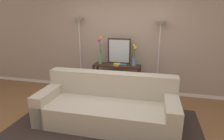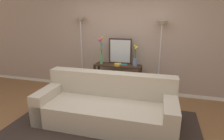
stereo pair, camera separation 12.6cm
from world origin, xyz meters
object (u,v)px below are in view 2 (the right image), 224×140
(vase_short_flowers, at_px, (135,58))
(book_stack, at_px, (123,65))
(couch, at_px, (106,106))
(floor_lamp_left, at_px, (81,34))
(floor_lamp_right, at_px, (161,39))
(vase_tall_flowers, at_px, (101,53))
(book_row_under_console, at_px, (107,92))
(fruit_bowl, at_px, (118,65))
(console_table, at_px, (118,75))
(wall_mirror, at_px, (120,51))

(vase_short_flowers, distance_m, book_stack, 0.32)
(vase_short_flowers, bearing_deg, couch, -104.10)
(couch, relative_size, floor_lamp_left, 1.32)
(floor_lamp_right, relative_size, vase_tall_flowers, 2.73)
(vase_short_flowers, distance_m, book_row_under_console, 1.17)
(fruit_bowl, bearing_deg, console_table, 102.05)
(couch, height_order, wall_mirror, wall_mirror)
(floor_lamp_right, height_order, vase_short_flowers, floor_lamp_right)
(console_table, relative_size, floor_lamp_right, 0.62)
(floor_lamp_right, xyz_separation_m, book_row_under_console, (-1.26, -0.14, -1.38))
(couch, bearing_deg, console_table, 94.81)
(vase_short_flowers, bearing_deg, wall_mirror, 160.79)
(floor_lamp_right, height_order, book_row_under_console, floor_lamp_right)
(floor_lamp_right, xyz_separation_m, fruit_bowl, (-0.94, -0.24, -0.62))
(floor_lamp_left, bearing_deg, couch, -51.21)
(vase_tall_flowers, bearing_deg, book_row_under_console, 9.78)
(console_table, height_order, vase_short_flowers, vase_short_flowers)
(floor_lamp_left, relative_size, fruit_bowl, 11.16)
(console_table, distance_m, floor_lamp_left, 1.40)
(wall_mirror, relative_size, fruit_bowl, 3.64)
(vase_tall_flowers, height_order, book_stack, vase_tall_flowers)
(book_row_under_console, bearing_deg, console_table, -0.00)
(wall_mirror, distance_m, vase_tall_flowers, 0.46)
(couch, xyz_separation_m, console_table, (-0.10, 1.25, 0.23))
(floor_lamp_left, distance_m, book_stack, 1.38)
(fruit_bowl, height_order, book_row_under_console, fruit_bowl)
(console_table, distance_m, book_stack, 0.33)
(floor_lamp_right, xyz_separation_m, vase_tall_flowers, (-1.38, -0.16, -0.36))
(vase_tall_flowers, height_order, vase_short_flowers, vase_tall_flowers)
(vase_short_flowers, xyz_separation_m, book_stack, (-0.26, -0.10, -0.17))
(wall_mirror, relative_size, vase_short_flowers, 1.21)
(book_row_under_console, bearing_deg, floor_lamp_right, 6.46)
(console_table, bearing_deg, floor_lamp_right, 8.39)
(wall_mirror, bearing_deg, vase_tall_flowers, -159.80)
(vase_tall_flowers, bearing_deg, floor_lamp_right, 6.75)
(floor_lamp_right, relative_size, book_stack, 9.30)
(vase_tall_flowers, xyz_separation_m, vase_short_flowers, (0.83, 0.02, -0.09))
(floor_lamp_right, height_order, book_stack, floor_lamp_right)
(floor_lamp_left, xyz_separation_m, book_row_under_console, (0.72, -0.14, -1.44))
(floor_lamp_right, xyz_separation_m, book_stack, (-0.80, -0.24, -0.62))
(wall_mirror, xyz_separation_m, book_row_under_console, (-0.31, -0.14, -1.04))
(floor_lamp_left, relative_size, wall_mirror, 3.07)
(floor_lamp_left, bearing_deg, vase_tall_flowers, -15.23)
(console_table, xyz_separation_m, book_stack, (0.16, -0.10, 0.28))
(floor_lamp_right, bearing_deg, wall_mirror, -179.79)
(book_row_under_console, bearing_deg, wall_mirror, 23.86)
(vase_short_flowers, relative_size, fruit_bowl, 3.02)
(book_stack, bearing_deg, wall_mirror, 120.64)
(vase_short_flowers, relative_size, book_stack, 2.61)
(book_row_under_console, bearing_deg, book_stack, -12.04)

